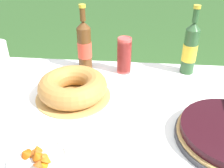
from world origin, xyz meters
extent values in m
cube|color=#A87A47|center=(0.00, 0.00, 0.74)|extent=(1.65, 1.05, 0.03)
cylinder|color=#A87A47|center=(-0.76, 0.46, 0.36)|extent=(0.06, 0.06, 0.73)
cube|color=white|center=(0.00, 0.00, 0.76)|extent=(1.66, 1.06, 0.00)
cube|color=white|center=(0.00, 0.53, 0.71)|extent=(1.66, 0.00, 0.10)
cylinder|color=tan|center=(-0.29, 0.15, 0.77)|extent=(0.33, 0.33, 0.01)
torus|color=#BC7F3D|center=(-0.29, 0.15, 0.82)|extent=(0.30, 0.30, 0.09)
cylinder|color=#E04C47|center=(-0.07, 0.41, 0.81)|extent=(0.07, 0.07, 0.09)
cylinder|color=#E04C47|center=(-0.07, 0.41, 0.83)|extent=(0.07, 0.07, 0.09)
cylinder|color=#E04C47|center=(-0.07, 0.41, 0.84)|extent=(0.07, 0.07, 0.09)
cylinder|color=#E04C47|center=(-0.07, 0.41, 0.85)|extent=(0.07, 0.07, 0.09)
cylinder|color=#E04C47|center=(-0.07, 0.41, 0.87)|extent=(0.07, 0.07, 0.09)
cylinder|color=#E04C47|center=(-0.07, 0.41, 0.88)|extent=(0.07, 0.07, 0.09)
cylinder|color=#E04C47|center=(-0.07, 0.41, 0.89)|extent=(0.07, 0.07, 0.09)
cylinder|color=#E04C47|center=(-0.07, 0.41, 0.90)|extent=(0.07, 0.07, 0.09)
torus|color=#E04C47|center=(-0.07, 0.41, 0.95)|extent=(0.07, 0.07, 0.01)
cylinder|color=#2D562D|center=(0.26, 0.44, 0.88)|extent=(0.07, 0.07, 0.23)
cylinder|color=yellow|center=(0.26, 0.44, 0.88)|extent=(0.07, 0.07, 0.09)
cone|color=#2D562D|center=(0.26, 0.44, 1.02)|extent=(0.07, 0.07, 0.04)
cylinder|color=#2D562D|center=(0.26, 0.44, 1.07)|extent=(0.03, 0.03, 0.06)
cylinder|color=gold|center=(0.26, 0.44, 1.11)|extent=(0.03, 0.03, 0.02)
cylinder|color=brown|center=(-0.28, 0.43, 0.88)|extent=(0.07, 0.07, 0.22)
cylinder|color=#E54C38|center=(-0.28, 0.43, 0.87)|extent=(0.07, 0.07, 0.09)
cone|color=brown|center=(-0.28, 0.43, 1.01)|extent=(0.07, 0.07, 0.04)
cylinder|color=brown|center=(-0.28, 0.43, 1.06)|extent=(0.03, 0.03, 0.06)
cylinder|color=gold|center=(-0.28, 0.43, 1.10)|extent=(0.03, 0.03, 0.02)
cylinder|color=white|center=(-0.31, -0.24, 0.77)|extent=(0.19, 0.19, 0.01)
torus|color=white|center=(-0.31, -0.24, 0.78)|extent=(0.19, 0.19, 0.01)
cone|color=#B6581A|center=(-0.33, -0.23, 0.79)|extent=(0.04, 0.03, 0.04)
cone|color=#C74C0A|center=(-0.36, -0.23, 0.79)|extent=(0.06, 0.05, 0.04)
cone|color=#C1581E|center=(-0.31, -0.24, 0.79)|extent=(0.03, 0.03, 0.03)
cone|color=#C16316|center=(-0.28, -0.24, 0.79)|extent=(0.05, 0.04, 0.05)
cone|color=#AD601E|center=(-0.32, -0.22, 0.80)|extent=(0.04, 0.04, 0.04)
cone|color=#C76A1E|center=(-0.29, -0.24, 0.80)|extent=(0.04, 0.05, 0.03)
cone|color=#AC4F18|center=(-0.29, -0.27, 0.80)|extent=(0.04, 0.04, 0.04)
cone|color=#B9670A|center=(-0.29, -0.27, 0.79)|extent=(0.05, 0.05, 0.03)
cone|color=#CD5A0E|center=(-0.31, -0.24, 0.80)|extent=(0.05, 0.05, 0.03)
cone|color=#B05C12|center=(-0.32, -0.21, 0.79)|extent=(0.04, 0.04, 0.04)
camera|label=1|loc=(-0.02, -0.77, 1.39)|focal=40.00mm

